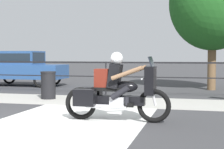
{
  "coord_description": "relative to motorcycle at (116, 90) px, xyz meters",
  "views": [
    {
      "loc": [
        3.35,
        -7.27,
        1.48
      ],
      "look_at": [
        1.41,
        0.54,
        1.04
      ],
      "focal_mm": 55.0,
      "sensor_mm": 36.0,
      "label": 1
    }
  ],
  "objects": [
    {
      "name": "ground_plane",
      "position": [
        -1.57,
        -0.22,
        -0.7
      ],
      "size": [
        120.0,
        120.0,
        0.0
      ],
      "primitive_type": "plane",
      "color": "#38383A"
    },
    {
      "name": "sidewalk_band",
      "position": [
        -1.57,
        3.18,
        -0.69
      ],
      "size": [
        44.0,
        2.4,
        0.01
      ],
      "primitive_type": "cube",
      "color": "#A8A59E",
      "rests_on": "ground"
    },
    {
      "name": "crosswalk_band",
      "position": [
        -0.97,
        -0.42,
        -0.69
      ],
      "size": [
        3.37,
        6.0,
        0.01
      ],
      "primitive_type": "cube",
      "color": "silver",
      "rests_on": "ground"
    },
    {
      "name": "fence_railing",
      "position": [
        -1.57,
        5.01,
        0.29
      ],
      "size": [
        36.0,
        0.05,
        1.26
      ],
      "color": "black",
      "rests_on": "ground"
    },
    {
      "name": "motorcycle",
      "position": [
        0.0,
        0.0,
        0.0
      ],
      "size": [
        2.45,
        0.76,
        1.56
      ],
      "rotation": [
        0.0,
        0.0,
        -0.01
      ],
      "color": "black",
      "rests_on": "ground"
    },
    {
      "name": "parked_car",
      "position": [
        -6.58,
        7.75,
        0.27
      ],
      "size": [
        4.08,
        1.68,
        1.7
      ],
      "rotation": [
        0.0,
        0.0,
        -0.02
      ],
      "color": "#284C84",
      "rests_on": "ground"
    },
    {
      "name": "trash_bin",
      "position": [
        -3.14,
        3.27,
        -0.22
      ],
      "size": [
        0.52,
        0.52,
        0.94
      ],
      "color": "black",
      "rests_on": "ground"
    },
    {
      "name": "tree_behind_sign",
      "position": [
        2.39,
        7.86,
        3.03
      ],
      "size": [
        3.7,
        3.7,
        5.77
      ],
      "color": "brown",
      "rests_on": "ground"
    }
  ]
}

